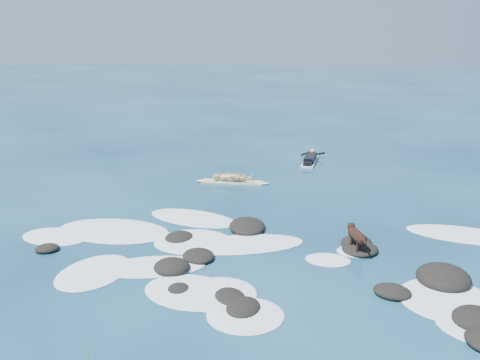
# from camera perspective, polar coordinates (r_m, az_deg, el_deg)

# --- Properties ---
(ground) EXTENTS (160.00, 160.00, 0.00)m
(ground) POSITION_cam_1_polar(r_m,az_deg,el_deg) (15.63, 1.79, -7.30)
(ground) COLOR #0A2642
(ground) RESTS_ON ground
(reef_rocks) EXTENTS (12.18, 7.15, 0.54)m
(reef_rocks) POSITION_cam_1_polar(r_m,az_deg,el_deg) (14.43, 8.69, -9.16)
(reef_rocks) COLOR black
(reef_rocks) RESTS_ON ground
(breaking_foam) EXTENTS (15.62, 8.27, 0.12)m
(breaking_foam) POSITION_cam_1_polar(r_m,az_deg,el_deg) (14.89, 0.72, -8.48)
(breaking_foam) COLOR white
(breaking_foam) RESTS_ON ground
(standing_surfer_rig) EXTENTS (3.02, 0.60, 1.72)m
(standing_surfer_rig) POSITION_cam_1_polar(r_m,az_deg,el_deg) (21.83, -0.84, 1.37)
(standing_surfer_rig) COLOR beige
(standing_surfer_rig) RESTS_ON ground
(paddling_surfer_rig) EXTENTS (1.22, 2.74, 0.47)m
(paddling_surfer_rig) POSITION_cam_1_polar(r_m,az_deg,el_deg) (25.61, 7.50, 2.23)
(paddling_surfer_rig) COLOR white
(paddling_surfer_rig) RESTS_ON ground
(dog) EXTENTS (0.56, 1.20, 0.78)m
(dog) POSITION_cam_1_polar(r_m,az_deg,el_deg) (15.51, 12.32, -5.80)
(dog) COLOR black
(dog) RESTS_ON ground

